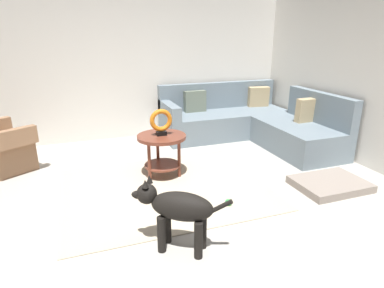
% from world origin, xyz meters
% --- Properties ---
extents(ground_plane, '(6.00, 6.00, 0.10)m').
position_xyz_m(ground_plane, '(0.00, 0.00, -0.05)').
color(ground_plane, '#B7B2A8').
extents(wall_back, '(6.00, 0.12, 2.70)m').
position_xyz_m(wall_back, '(0.00, 2.94, 1.35)').
color(wall_back, silver).
rests_on(wall_back, ground_plane).
extents(area_rug, '(2.30, 1.90, 0.01)m').
position_xyz_m(area_rug, '(0.15, 0.70, 0.01)').
color(area_rug, '#BCAD93').
rests_on(area_rug, ground_plane).
extents(sectional_couch, '(2.20, 2.25, 0.88)m').
position_xyz_m(sectional_couch, '(1.99, 2.01, 0.29)').
color(sectional_couch, slate).
rests_on(sectional_couch, ground_plane).
extents(side_table, '(0.60, 0.60, 0.54)m').
position_xyz_m(side_table, '(0.22, 1.07, 0.42)').
color(side_table, brown).
rests_on(side_table, ground_plane).
extents(torus_sculpture, '(0.28, 0.08, 0.33)m').
position_xyz_m(torus_sculpture, '(0.22, 1.07, 0.71)').
color(torus_sculpture, black).
rests_on(torus_sculpture, side_table).
extents(dog_bed_mat, '(0.80, 0.60, 0.09)m').
position_xyz_m(dog_bed_mat, '(1.98, 0.08, 0.04)').
color(dog_bed_mat, gray).
rests_on(dog_bed_mat, ground_plane).
extents(dog, '(0.72, 0.53, 0.63)m').
position_xyz_m(dog, '(-0.05, -0.42, 0.38)').
color(dog, black).
rests_on(dog, ground_plane).
extents(dog_toy_ball, '(0.08, 0.08, 0.08)m').
position_xyz_m(dog_toy_ball, '(0.67, 0.09, 0.04)').
color(dog_toy_ball, green).
rests_on(dog_toy_ball, ground_plane).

